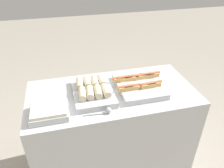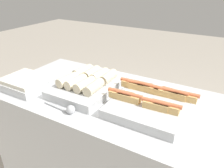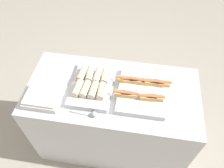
{
  "view_description": "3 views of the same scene",
  "coord_description": "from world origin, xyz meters",
  "px_view_note": "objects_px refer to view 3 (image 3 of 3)",
  "views": [
    {
      "loc": [
        -0.38,
        -1.5,
        1.98
      ],
      "look_at": [
        -0.0,
        0.0,
        1.01
      ],
      "focal_mm": 35.0,
      "sensor_mm": 36.0,
      "label": 1
    },
    {
      "loc": [
        0.56,
        -0.98,
        1.56
      ],
      "look_at": [
        -0.0,
        0.0,
        1.01
      ],
      "focal_mm": 35.0,
      "sensor_mm": 36.0,
      "label": 2
    },
    {
      "loc": [
        0.17,
        -1.08,
        2.36
      ],
      "look_at": [
        -0.0,
        0.0,
        1.01
      ],
      "focal_mm": 35.0,
      "sensor_mm": 36.0,
      "label": 3
    }
  ],
  "objects_px": {
    "tray_hotdogs": "(142,91)",
    "serving_spoon_near": "(92,114)",
    "tray_side_front": "(43,97)",
    "tray_wraps": "(92,84)"
  },
  "relations": [
    {
      "from": "tray_side_front",
      "to": "tray_hotdogs",
      "type": "bearing_deg",
      "value": 13.32
    },
    {
      "from": "tray_hotdogs",
      "to": "tray_wraps",
      "type": "relative_size",
      "value": 0.99
    },
    {
      "from": "tray_hotdogs",
      "to": "serving_spoon_near",
      "type": "relative_size",
      "value": 2.13
    },
    {
      "from": "tray_wraps",
      "to": "tray_side_front",
      "type": "height_order",
      "value": "tray_wraps"
    },
    {
      "from": "tray_side_front",
      "to": "serving_spoon_near",
      "type": "height_order",
      "value": "tray_side_front"
    },
    {
      "from": "tray_wraps",
      "to": "serving_spoon_near",
      "type": "bearing_deg",
      "value": -77.67
    },
    {
      "from": "tray_hotdogs",
      "to": "tray_wraps",
      "type": "bearing_deg",
      "value": -179.37
    },
    {
      "from": "tray_hotdogs",
      "to": "serving_spoon_near",
      "type": "distance_m",
      "value": 0.44
    },
    {
      "from": "tray_side_front",
      "to": "serving_spoon_near",
      "type": "distance_m",
      "value": 0.42
    },
    {
      "from": "tray_hotdogs",
      "to": "serving_spoon_near",
      "type": "bearing_deg",
      "value": -142.63
    }
  ]
}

